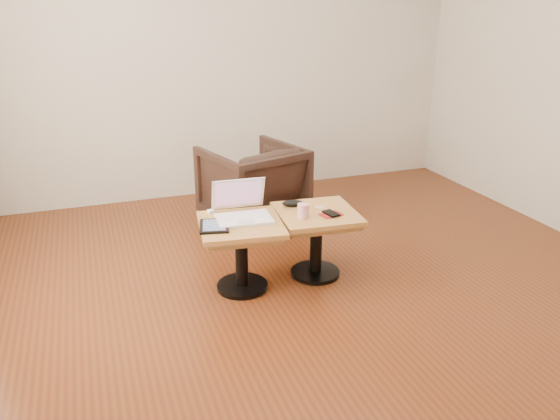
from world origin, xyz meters
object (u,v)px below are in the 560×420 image
object	(u,v)px
striped_cup	(303,211)
side_table_left	(241,239)
side_table_right	(316,228)
armchair	(253,185)
laptop	(242,211)

from	to	relation	value
striped_cup	side_table_left	bearing A→B (deg)	171.64
side_table_left	striped_cup	xyz separation A→B (m)	(0.40, -0.06, 0.16)
side_table_left	striped_cup	world-z (taller)	striped_cup
side_table_left	side_table_right	world-z (taller)	same
side_table_left	armchair	distance (m)	1.15
side_table_right	armchair	xyz separation A→B (m)	(-0.12, 1.06, -0.01)
side_table_right	striped_cup	world-z (taller)	striped_cup
side_table_right	striped_cup	distance (m)	0.22
side_table_right	laptop	xyz separation A→B (m)	(-0.50, 0.07, 0.16)
side_table_right	armchair	bearing A→B (deg)	101.48
side_table_right	armchair	distance (m)	1.07
side_table_right	striped_cup	xyz separation A→B (m)	(-0.13, -0.07, 0.16)
side_table_right	side_table_left	bearing A→B (deg)	-173.73
side_table_left	laptop	world-z (taller)	laptop
side_table_left	striped_cup	distance (m)	0.44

